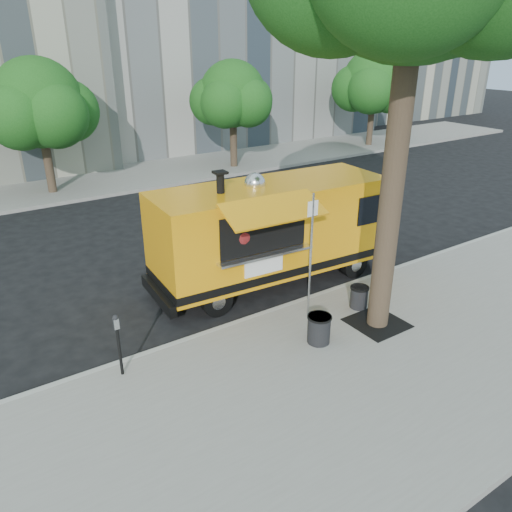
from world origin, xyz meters
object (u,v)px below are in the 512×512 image
Objects in this scene: far_tree_b at (38,103)px; sign_post at (311,248)px; far_tree_c at (233,94)px; far_tree_d at (374,81)px; parking_meter at (118,338)px; trash_bin_left at (319,328)px; trash_bin_right at (359,296)px; food_truck at (271,230)px.

far_tree_b is 14.61m from sign_post.
far_tree_d is at bearing 1.15° from far_tree_c.
parking_meter is at bearing -128.66° from far_tree_c.
far_tree_d reaches higher than trash_bin_left.
trash_bin_right is (3.78, -14.70, -3.39)m from far_tree_b.
far_tree_d is 21.79m from sign_post.
food_truck is (0.39, 2.12, -0.30)m from sign_post.
trash_bin_left is (-0.59, -1.08, -1.36)m from sign_post.
food_truck is at bearing -76.39° from far_tree_b.
far_tree_d is 23.11m from trash_bin_left.
far_tree_c is at bearing -178.85° from far_tree_d.
far_tree_c reaches higher than food_truck.
far_tree_d is 20.20m from food_truck.
far_tree_d is at bearing -0.30° from far_tree_b.
far_tree_d is 10.24× the size of trash_bin_right.
trash_bin_right is at bearing 19.21° from trash_bin_left.
far_tree_c reaches higher than trash_bin_left.
parking_meter is 4.19m from trash_bin_left.
far_tree_d is at bearing 40.53° from food_truck.
sign_post is 4.67× the size of trash_bin_left.
sign_post is at bearing -139.30° from far_tree_d.
far_tree_b is at bearing 104.42° from trash_bin_right.
far_tree_c reaches higher than parking_meter.
trash_bin_left is at bearing -17.93° from parking_meter.
far_tree_c is at bearing 65.19° from sign_post.
food_truck is at bearing -143.18° from far_tree_d.
far_tree_b reaches higher than trash_bin_left.
far_tree_c is 3.90× the size of parking_meter.
far_tree_b is 15.55m from trash_bin_right.
trash_bin_right is (-15.22, -14.60, -3.44)m from far_tree_d.
parking_meter is (-4.55, 0.20, -0.87)m from sign_post.
sign_post is at bearing -79.85° from far_tree_b.
trash_bin_right is at bearing -68.11° from food_truck.
trash_bin_left is at bearing -160.79° from trash_bin_right.
trash_bin_right is (5.78, -0.65, -0.54)m from parking_meter.
food_truck is at bearing -117.15° from far_tree_c.
far_tree_c is at bearing -1.91° from far_tree_b.
far_tree_b reaches higher than trash_bin_right.
far_tree_d is (10.00, 0.20, 0.17)m from far_tree_c.
far_tree_b is 12.69m from food_truck.
far_tree_d reaches higher than far_tree_c.
far_tree_d is at bearing 43.80° from trash_bin_right.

